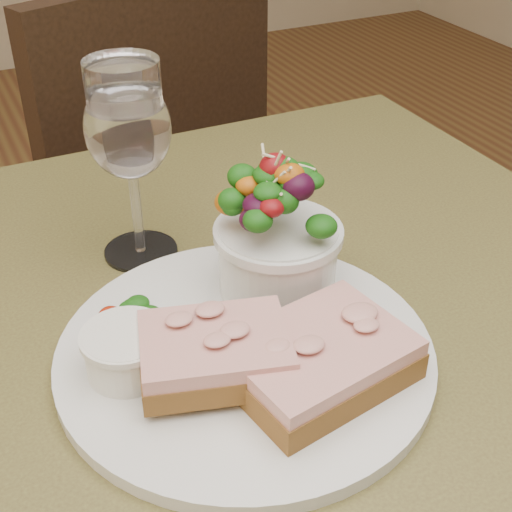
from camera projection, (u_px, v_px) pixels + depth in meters
name	position (u px, v px, depth m)	size (l,w,h in m)	color
cafe_table	(248.00, 422.00, 0.64)	(0.80, 0.80, 0.75)	#45391D
chair_far	(123.00, 285.00, 1.41)	(0.54, 0.54, 0.90)	black
dinner_plate	(245.00, 352.00, 0.56)	(0.29, 0.29, 0.01)	silver
sandwich_front	(319.00, 359.00, 0.52)	(0.14, 0.12, 0.03)	#4B2914
sandwich_back	(215.00, 352.00, 0.51)	(0.13, 0.11, 0.03)	#4B2914
ramekin	(127.00, 350.00, 0.52)	(0.06, 0.06, 0.04)	silver
salad_bowl	(278.00, 229.00, 0.59)	(0.10, 0.10, 0.13)	silver
garnish	(121.00, 315.00, 0.58)	(0.05, 0.04, 0.02)	#0F3A0A
wine_glass	(128.00, 135.00, 0.62)	(0.08, 0.08, 0.18)	white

